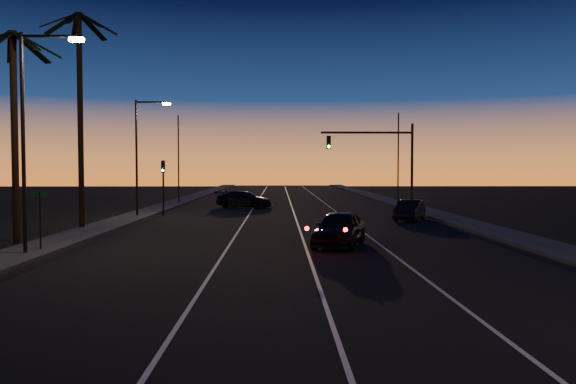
{
  "coord_description": "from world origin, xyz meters",
  "views": [
    {
      "loc": [
        -0.72,
        -2.79,
        3.56
      ],
      "look_at": [
        -0.26,
        24.41,
        2.42
      ],
      "focal_mm": 35.0,
      "sensor_mm": 36.0,
      "label": 1
    }
  ],
  "objects_px": {
    "signal_mast": "(381,152)",
    "cross_car": "(244,199)",
    "lead_car": "(339,228)",
    "right_car": "(410,210)"
  },
  "relations": [
    {
      "from": "signal_mast",
      "to": "cross_car",
      "type": "distance_m",
      "value": 14.14
    },
    {
      "from": "cross_car",
      "to": "signal_mast",
      "type": "bearing_deg",
      "value": -35.99
    },
    {
      "from": "lead_car",
      "to": "cross_car",
      "type": "relative_size",
      "value": 0.99
    },
    {
      "from": "right_car",
      "to": "cross_car",
      "type": "relative_size",
      "value": 0.8
    },
    {
      "from": "signal_mast",
      "to": "right_car",
      "type": "height_order",
      "value": "signal_mast"
    },
    {
      "from": "lead_car",
      "to": "cross_car",
      "type": "distance_m",
      "value": 25.87
    },
    {
      "from": "cross_car",
      "to": "right_car",
      "type": "bearing_deg",
      "value": -46.5
    },
    {
      "from": "right_car",
      "to": "lead_car",
      "type": "bearing_deg",
      "value": -116.27
    },
    {
      "from": "signal_mast",
      "to": "cross_car",
      "type": "height_order",
      "value": "signal_mast"
    },
    {
      "from": "signal_mast",
      "to": "lead_car",
      "type": "xyz_separation_m",
      "value": [
        -5.07,
        -17.22,
        -3.96
      ]
    }
  ]
}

